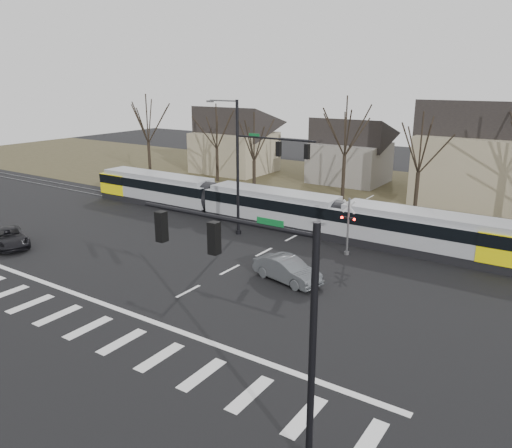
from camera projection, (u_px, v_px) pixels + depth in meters
The scene contains 16 objects.
ground at pixel (164, 304), 26.93m from camera, with size 140.00×140.00×0.00m, color black.
grass_verge at pixel (377, 193), 52.45m from camera, with size 140.00×28.00×0.01m, color #38331E.
crosswalk at pixel (105, 334), 23.73m from camera, with size 27.00×2.60×0.01m.
stop_line at pixel (139, 317), 25.49m from camera, with size 28.00×0.35×0.01m, color silver.
lane_dashes at pixel (305, 231), 39.69m from camera, with size 0.18×30.00×0.01m.
rail_pair at pixel (304, 231), 39.52m from camera, with size 90.00×1.52×0.06m.
tram at pixel (271, 206), 40.92m from camera, with size 38.69×2.87×2.93m.
sedan at pixel (287, 270), 29.75m from camera, with size 4.71×2.51×1.47m, color #4C5053.
suv at pixel (9, 237), 35.97m from camera, with size 5.23×3.72×1.32m, color black.
signal_pole_near_right at pixel (259, 301), 15.29m from camera, with size 6.72×0.44×8.00m.
signal_pole_far at pixel (255, 163), 36.57m from camera, with size 9.28×0.44×10.20m.
rail_crossing_signal at pixel (348, 228), 33.94m from camera, with size 1.08×0.36×4.00m.
tree_row at pixel (378, 155), 45.19m from camera, with size 59.20×7.20×10.00m.
house_a at pixel (234, 137), 63.43m from camera, with size 9.72×8.64×8.60m.
house_b at pixel (350, 148), 57.18m from camera, with size 8.64×7.56×7.65m.
house_c at pixel (476, 149), 46.98m from camera, with size 10.80×8.64×10.10m.
Camera 1 is at (17.81, -17.69, 11.77)m, focal length 35.00 mm.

